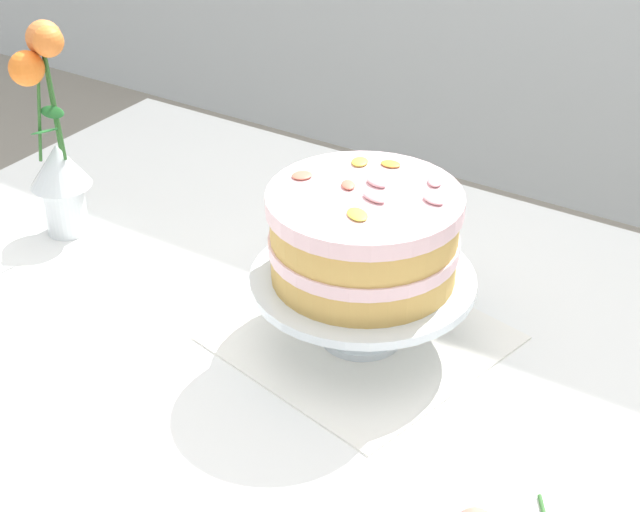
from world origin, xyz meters
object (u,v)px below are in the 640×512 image
object	(u,v)px
dining_table	(284,392)
cake_stand	(362,286)
layer_cake	(364,235)
flower_vase	(55,146)

from	to	relation	value
dining_table	cake_stand	size ratio (longest dim) A/B	4.83
cake_stand	layer_cake	size ratio (longest dim) A/B	1.19
layer_cake	cake_stand	bearing A→B (deg)	-100.39
dining_table	layer_cake	world-z (taller)	layer_cake
layer_cake	dining_table	bearing A→B (deg)	-148.81
layer_cake	flower_vase	size ratio (longest dim) A/B	0.73
layer_cake	flower_vase	bearing A→B (deg)	-179.53
dining_table	cake_stand	world-z (taller)	cake_stand
dining_table	cake_stand	xyz separation A→B (m)	(0.09, 0.05, 0.18)
cake_stand	flower_vase	bearing A→B (deg)	-179.54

